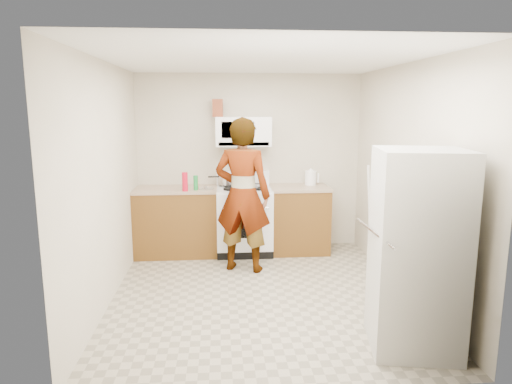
{
  "coord_description": "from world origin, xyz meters",
  "views": [
    {
      "loc": [
        -0.43,
        -4.74,
        2.03
      ],
      "look_at": [
        -0.01,
        0.55,
        1.04
      ],
      "focal_mm": 32.0,
      "sensor_mm": 36.0,
      "label": 1
    }
  ],
  "objects": [
    {
      "name": "kettle",
      "position": [
        0.87,
        1.63,
        1.03
      ],
      "size": [
        0.19,
        0.19,
        0.2
      ],
      "primitive_type": "cylinder",
      "rotation": [
        0.0,
        0.0,
        -0.16
      ],
      "color": "white",
      "rests_on": "counter_right"
    },
    {
      "name": "cabinet_right",
      "position": [
        0.68,
        1.49,
        0.45
      ],
      "size": [
        0.8,
        0.62,
        0.9
      ],
      "primitive_type": "cube",
      "color": "brown",
      "rests_on": "floor"
    },
    {
      "name": "counter_left",
      "position": [
        -1.04,
        1.49,
        0.92
      ],
      "size": [
        1.14,
        0.64,
        0.03
      ],
      "primitive_type": "cube",
      "color": "tan",
      "rests_on": "cabinet_left"
    },
    {
      "name": "gas_range",
      "position": [
        -0.1,
        1.48,
        0.49
      ],
      "size": [
        0.76,
        0.65,
        1.13
      ],
      "color": "white",
      "rests_on": "floor"
    },
    {
      "name": "pot_lid",
      "position": [
        -0.63,
        1.4,
        0.94
      ],
      "size": [
        0.29,
        0.29,
        0.01
      ],
      "primitive_type": "cylinder",
      "rotation": [
        0.0,
        0.0,
        -0.36
      ],
      "color": "silver",
      "rests_on": "counter_left"
    },
    {
      "name": "broom",
      "position": [
        1.53,
        0.98,
        0.66
      ],
      "size": [
        0.19,
        0.23,
        1.3
      ],
      "primitive_type": "cylinder",
      "rotation": [
        0.14,
        -0.14,
        0.11
      ],
      "color": "white",
      "rests_on": "floor"
    },
    {
      "name": "cabinet_left",
      "position": [
        -1.04,
        1.49,
        0.45
      ],
      "size": [
        1.12,
        0.62,
        0.9
      ],
      "primitive_type": "cube",
      "color": "brown",
      "rests_on": "floor"
    },
    {
      "name": "bottle_spray",
      "position": [
        -0.89,
        1.26,
        1.06
      ],
      "size": [
        0.09,
        0.09,
        0.25
      ],
      "primitive_type": "cylinder",
      "rotation": [
        0.0,
        0.0,
        -0.34
      ],
      "color": "red",
      "rests_on": "counter_left"
    },
    {
      "name": "back_wall",
      "position": [
        0.0,
        1.79,
        1.25
      ],
      "size": [
        3.2,
        0.02,
        2.5
      ],
      "primitive_type": "cube",
      "color": "beige",
      "rests_on": "floor"
    },
    {
      "name": "jug",
      "position": [
        -0.45,
        1.65,
        2.02
      ],
      "size": [
        0.15,
        0.15,
        0.24
      ],
      "primitive_type": "cube",
      "rotation": [
        0.0,
        0.0,
        -0.06
      ],
      "color": "brown",
      "rests_on": "microwave"
    },
    {
      "name": "saucepan",
      "position": [
        -0.34,
        1.66,
        1.02
      ],
      "size": [
        0.27,
        0.27,
        0.13
      ],
      "primitive_type": "cylinder",
      "rotation": [
        0.0,
        0.0,
        0.13
      ],
      "color": "silver",
      "rests_on": "gas_range"
    },
    {
      "name": "fridge",
      "position": [
        1.2,
        -1.22,
        0.85
      ],
      "size": [
        0.81,
        0.81,
        1.7
      ],
      "primitive_type": "cube",
      "rotation": [
        0.0,
        0.0,
        -0.17
      ],
      "color": "silver",
      "rests_on": "floor"
    },
    {
      "name": "counter_right",
      "position": [
        0.68,
        1.49,
        0.92
      ],
      "size": [
        0.82,
        0.64,
        0.03
      ],
      "primitive_type": "cube",
      "color": "tan",
      "rests_on": "cabinet_right"
    },
    {
      "name": "person",
      "position": [
        -0.15,
        0.78,
        0.96
      ],
      "size": [
        0.81,
        0.66,
        1.92
      ],
      "primitive_type": "imported",
      "rotation": [
        0.0,
        0.0,
        2.82
      ],
      "color": "tan",
      "rests_on": "floor"
    },
    {
      "name": "bottle_hot_sauce",
      "position": [
        -0.75,
        1.33,
        1.02
      ],
      "size": [
        0.07,
        0.07,
        0.18
      ],
      "primitive_type": "cylinder",
      "rotation": [
        0.0,
        0.0,
        -0.27
      ],
      "color": "orange",
      "rests_on": "counter_left"
    },
    {
      "name": "bottle_green_cap",
      "position": [
        -0.75,
        1.33,
        1.03
      ],
      "size": [
        0.07,
        0.07,
        0.2
      ],
      "primitive_type": "cylinder",
      "rotation": [
        0.0,
        0.0,
        -0.12
      ],
      "color": "#177F34",
      "rests_on": "counter_left"
    },
    {
      "name": "tray",
      "position": [
        -0.01,
        1.42,
        0.96
      ],
      "size": [
        0.29,
        0.25,
        0.05
      ],
      "primitive_type": "cube",
      "rotation": [
        0.0,
        0.0,
        -0.41
      ],
      "color": "white",
      "rests_on": "gas_range"
    },
    {
      "name": "microwave",
      "position": [
        -0.1,
        1.61,
        1.7
      ],
      "size": [
        0.76,
        0.38,
        0.4
      ],
      "primitive_type": "cube",
      "color": "white",
      "rests_on": "back_wall"
    },
    {
      "name": "floor",
      "position": [
        0.0,
        0.0,
        0.0
      ],
      "size": [
        3.6,
        3.6,
        0.0
      ],
      "primitive_type": "plane",
      "color": "gray",
      "rests_on": "ground"
    },
    {
      "name": "right_wall",
      "position": [
        1.59,
        0.0,
        1.25
      ],
      "size": [
        0.02,
        3.6,
        2.5
      ],
      "primitive_type": "cube",
      "color": "beige",
      "rests_on": "floor"
    }
  ]
}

